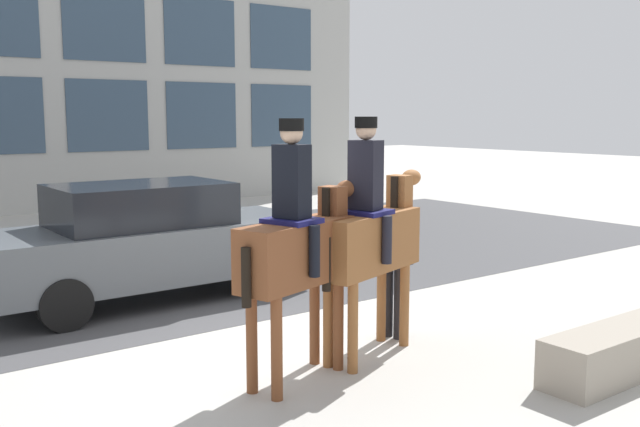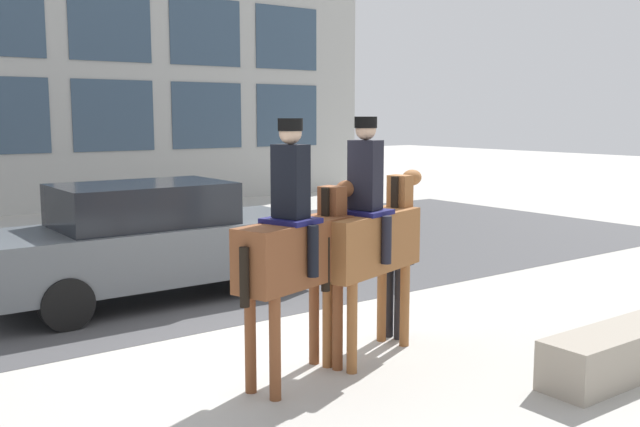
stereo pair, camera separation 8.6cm
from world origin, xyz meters
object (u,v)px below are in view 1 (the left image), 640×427
(mounted_horse_lead, at_px, (298,246))
(mounted_horse_companion, at_px, (370,235))
(planter_ledge, at_px, (622,350))
(street_car_near_lane, at_px, (147,241))
(pedestrian_bystander, at_px, (394,256))

(mounted_horse_lead, xyz_separation_m, mounted_horse_companion, (1.06, 0.15, -0.01))
(mounted_horse_lead, distance_m, mounted_horse_companion, 1.07)
(mounted_horse_companion, bearing_deg, planter_ledge, -67.38)
(mounted_horse_companion, relative_size, street_car_near_lane, 0.55)
(street_car_near_lane, bearing_deg, mounted_horse_companion, -75.22)
(mounted_horse_lead, xyz_separation_m, pedestrian_bystander, (1.69, 0.45, -0.37))
(mounted_horse_companion, height_order, pedestrian_bystander, mounted_horse_companion)
(mounted_horse_companion, xyz_separation_m, pedestrian_bystander, (0.63, 0.30, -0.36))
(mounted_horse_companion, xyz_separation_m, planter_ledge, (1.70, -2.00, -1.11))
(pedestrian_bystander, xyz_separation_m, planter_ledge, (1.07, -2.30, -0.74))
(mounted_horse_lead, height_order, pedestrian_bystander, mounted_horse_lead)
(street_car_near_lane, bearing_deg, mounted_horse_lead, -91.14)
(pedestrian_bystander, height_order, planter_ledge, pedestrian_bystander)
(mounted_horse_lead, bearing_deg, mounted_horse_companion, -9.10)
(mounted_horse_companion, xyz_separation_m, street_car_near_lane, (-0.98, 3.73, -0.49))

